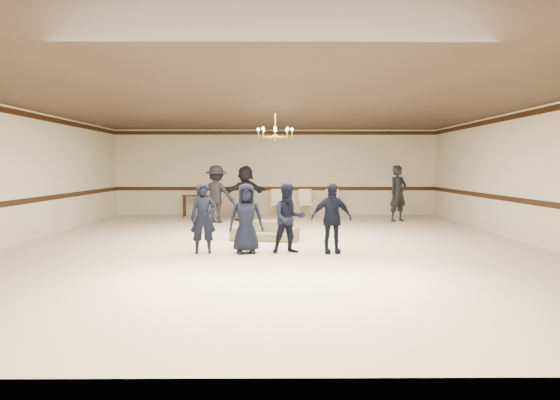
# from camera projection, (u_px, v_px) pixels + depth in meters

# --- Properties ---
(room) EXTENTS (12.01, 14.01, 3.21)m
(room) POSITION_uv_depth(u_px,v_px,m) (275.00, 176.00, 11.02)
(room) COLOR beige
(room) RESTS_ON ground
(chair_rail) EXTENTS (12.00, 0.02, 0.14)m
(chair_rail) POSITION_uv_depth(u_px,v_px,m) (276.00, 189.00, 18.03)
(chair_rail) COLOR black
(chair_rail) RESTS_ON wall_back
(crown_molding) EXTENTS (12.00, 0.02, 0.14)m
(crown_molding) POSITION_uv_depth(u_px,v_px,m) (276.00, 133.00, 17.89)
(crown_molding) COLOR black
(crown_molding) RESTS_ON wall_back
(chandelier) EXTENTS (0.94, 0.94, 0.89)m
(chandelier) POSITION_uv_depth(u_px,v_px,m) (275.00, 124.00, 11.93)
(chandelier) COLOR #B38339
(chandelier) RESTS_ON ceiling
(boy_a) EXTENTS (0.58, 0.43, 1.47)m
(boy_a) POSITION_uv_depth(u_px,v_px,m) (203.00, 218.00, 10.10)
(boy_a) COLOR black
(boy_a) RESTS_ON floor
(boy_b) EXTENTS (0.78, 0.57, 1.47)m
(boy_b) POSITION_uv_depth(u_px,v_px,m) (246.00, 218.00, 10.10)
(boy_b) COLOR black
(boy_b) RESTS_ON floor
(boy_c) EXTENTS (0.82, 0.70, 1.47)m
(boy_c) POSITION_uv_depth(u_px,v_px,m) (289.00, 218.00, 10.11)
(boy_c) COLOR black
(boy_c) RESTS_ON floor
(boy_d) EXTENTS (0.90, 0.45, 1.47)m
(boy_d) POSITION_uv_depth(u_px,v_px,m) (331.00, 218.00, 10.12)
(boy_d) COLOR black
(boy_d) RESTS_ON floor
(settee) EXTENTS (1.74, 0.97, 0.48)m
(settee) POSITION_uv_depth(u_px,v_px,m) (265.00, 231.00, 11.92)
(settee) COLOR #736B4C
(settee) RESTS_ON floor
(adult_left) EXTENTS (1.33, 0.94, 1.86)m
(adult_left) POSITION_uv_depth(u_px,v_px,m) (216.00, 194.00, 15.59)
(adult_left) COLOR black
(adult_left) RESTS_ON floor
(adult_mid) EXTENTS (1.76, 1.38, 1.86)m
(adult_mid) POSITION_uv_depth(u_px,v_px,m) (245.00, 193.00, 16.29)
(adult_mid) COLOR black
(adult_mid) RESTS_ON floor
(adult_right) EXTENTS (0.81, 0.72, 1.86)m
(adult_right) POSITION_uv_depth(u_px,v_px,m) (398.00, 194.00, 15.93)
(adult_right) COLOR black
(adult_right) RESTS_ON floor
(banquet_chair_left) EXTENTS (0.51, 0.51, 0.99)m
(banquet_chair_left) POSITION_uv_depth(u_px,v_px,m) (278.00, 203.00, 17.38)
(banquet_chair_left) COLOR #F1E3CB
(banquet_chair_left) RESTS_ON floor
(banquet_chair_mid) EXTENTS (0.51, 0.51, 0.99)m
(banquet_chair_mid) POSITION_uv_depth(u_px,v_px,m) (305.00, 203.00, 17.38)
(banquet_chair_mid) COLOR #F1E3CB
(banquet_chair_mid) RESTS_ON floor
(banquet_chair_right) EXTENTS (0.50, 0.50, 0.99)m
(banquet_chair_right) POSITION_uv_depth(u_px,v_px,m) (333.00, 203.00, 17.39)
(banquet_chair_right) COLOR #F1E3CB
(banquet_chair_right) RESTS_ON floor
(console_table) EXTENTS (0.94, 0.41, 0.79)m
(console_table) POSITION_uv_depth(u_px,v_px,m) (196.00, 206.00, 17.56)
(console_table) COLOR #321A10
(console_table) RESTS_ON floor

